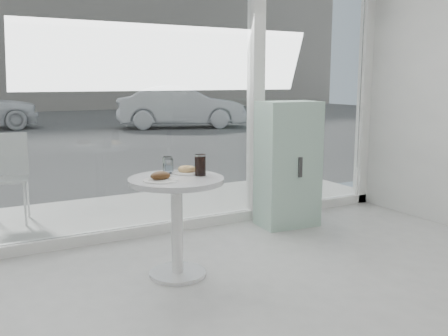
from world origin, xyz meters
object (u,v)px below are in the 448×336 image
mint_cabinet (288,164)px  plate_donut (187,171)px  cola_glass (200,165)px  main_table (177,206)px  car_silver (181,107)px  water_tumbler_b (168,165)px  water_tumbler_a (169,167)px  patio_chair (8,172)px  plate_fritter (161,177)px

mint_cabinet → plate_donut: 1.53m
cola_glass → main_table: bearing=178.8°
car_silver → plate_donut: (-4.89, -11.09, 0.13)m
car_silver → water_tumbler_b: 12.06m
water_tumbler_a → water_tumbler_b: water_tumbler_b is taller
main_table → water_tumbler_a: (0.03, 0.21, 0.27)m
mint_cabinet → plate_donut: (-1.41, -0.58, 0.15)m
car_silver → water_tumbler_b: (-5.00, -10.97, 0.16)m
car_silver → patio_chair: bearing=165.2°
water_tumbler_b → car_silver: bearing=65.5°
plate_fritter → water_tumbler_a: size_ratio=2.20×
main_table → mint_cabinet: 1.71m
mint_cabinet → water_tumbler_a: (-1.53, -0.51, 0.18)m
main_table → cola_glass: bearing=-1.2°
patio_chair → car_silver: (6.01, 9.13, 0.10)m
water_tumbler_a → water_tumbler_b: (0.01, 0.04, 0.00)m
plate_fritter → water_tumbler_b: (0.18, 0.31, 0.03)m
plate_fritter → cola_glass: 0.36m
plate_fritter → water_tumbler_a: (0.18, 0.27, 0.02)m
water_tumbler_a → plate_donut: bearing=-32.0°
plate_fritter → car_silver: bearing=65.3°
car_silver → plate_donut: 12.12m
mint_cabinet → car_silver: car_silver is taller
plate_donut → main_table: bearing=-138.4°
main_table → mint_cabinet: bearing=24.7°
mint_cabinet → plate_donut: size_ratio=5.44×
car_silver → mint_cabinet: bearing=-179.7°
main_table → mint_cabinet: (1.55, 0.72, 0.09)m
plate_donut → plate_fritter: bearing=-146.8°
mint_cabinet → plate_donut: bearing=-152.5°
plate_fritter → water_tumbler_b: water_tumbler_b is taller
water_tumbler_b → patio_chair: bearing=118.6°
water_tumbler_a → cola_glass: 0.27m
car_silver → plate_fritter: (-5.18, -11.28, 0.14)m
mint_cabinet → water_tumbler_a: 1.62m
car_silver → plate_fritter: size_ratio=16.19×
plate_donut → water_tumbler_b: 0.17m
main_table → water_tumbler_a: 0.34m
water_tumbler_b → cola_glass: size_ratio=0.75×
water_tumbler_b → cola_glass: (0.17, -0.25, 0.02)m
main_table → plate_fritter: plate_fritter is taller
patio_chair → plate_donut: size_ratio=3.83×
patio_chair → car_silver: car_silver is taller
main_table → plate_fritter: 0.29m
patio_chair → plate_fritter: size_ratio=3.65×
plate_donut → water_tumbler_a: (-0.12, 0.07, 0.03)m
patio_chair → water_tumbler_a: bearing=-49.6°
water_tumbler_b → cola_glass: 0.30m
water_tumbler_b → water_tumbler_a: bearing=-98.1°
plate_donut → water_tumbler_a: 0.14m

